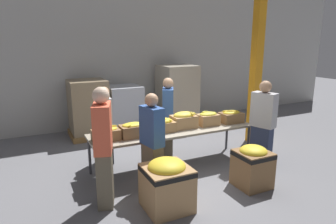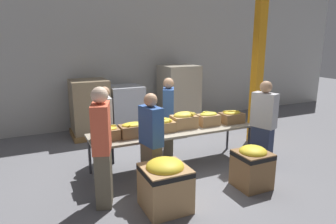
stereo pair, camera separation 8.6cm
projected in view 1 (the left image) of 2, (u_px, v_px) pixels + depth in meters
name	position (u px, v px, depth m)	size (l,w,h in m)	color
ground_plane	(173.00, 166.00, 5.84)	(30.00, 30.00, 0.00)	slate
wall_back	(119.00, 55.00, 8.28)	(16.00, 0.08, 4.00)	#B7B7B2
sorting_table	(173.00, 132.00, 5.67)	(3.17, 0.84, 0.75)	#9E937F
banana_box_0	(106.00, 134.00, 5.02)	(0.46, 0.32, 0.25)	olive
banana_box_1	(133.00, 130.00, 5.20)	(0.46, 0.31, 0.26)	olive
banana_box_2	(163.00, 125.00, 5.50)	(0.42, 0.34, 0.27)	#A37A4C
banana_box_3	(184.00, 120.00, 5.73)	(0.46, 0.36, 0.32)	tan
banana_box_4	(208.00, 118.00, 5.92)	(0.40, 0.29, 0.29)	tan
banana_box_5	(231.00, 116.00, 6.11)	(0.45, 0.32, 0.28)	olive
volunteer_0	(106.00, 126.00, 5.87)	(0.23, 0.42, 1.53)	black
volunteer_1	(104.00, 148.00, 4.30)	(0.37, 0.53, 1.78)	#6B604C
volunteer_2	(168.00, 117.00, 6.32)	(0.39, 0.49, 1.64)	#6B604C
volunteer_3	(263.00, 125.00, 5.69)	(0.36, 0.50, 1.67)	#2D3856
volunteer_4	(152.00, 143.00, 4.81)	(0.29, 0.46, 1.60)	#6B604C
donation_bin_0	(167.00, 183.00, 4.30)	(0.64, 0.64, 0.77)	tan
donation_bin_1	(252.00, 165.00, 4.97)	(0.53, 0.53, 0.72)	olive
support_pillar	(257.00, 58.00, 6.82)	(0.21, 0.21, 4.00)	orange
pallet_stack_0	(124.00, 109.00, 7.94)	(0.93, 0.93, 1.23)	olive
pallet_stack_1	(177.00, 97.00, 8.39)	(1.02, 1.02, 1.72)	olive
pallet_stack_2	(88.00, 109.00, 7.51)	(0.97, 0.97, 1.44)	olive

